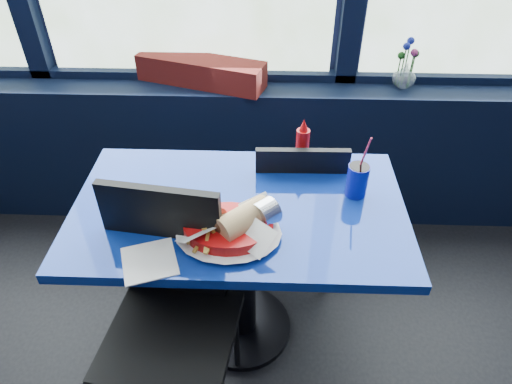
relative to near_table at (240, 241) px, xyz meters
name	(u,v)px	position (x,y,z in m)	size (l,w,h in m)	color
window_sill	(197,150)	(-0.30, 0.87, -0.17)	(5.00, 0.26, 0.80)	black
near_table	(240,241)	(0.00, 0.00, 0.00)	(1.20, 0.70, 0.75)	black
chair_near_front	(169,301)	(-0.23, -0.27, -0.02)	(0.48, 0.49, 0.95)	black
chair_near_back	(298,203)	(0.24, 0.33, -0.08)	(0.39, 0.40, 0.85)	black
planter_box	(201,71)	(-0.24, 0.89, 0.30)	(0.65, 0.16, 0.13)	maroon
flower_vase	(405,73)	(0.76, 0.88, 0.31)	(0.15, 0.15, 0.24)	silver
food_basket	(230,227)	(-0.02, -0.16, 0.22)	(0.37, 0.37, 0.11)	#B40C0C
ketchup_bottle	(302,144)	(0.24, 0.28, 0.27)	(0.05, 0.05, 0.20)	#B40C0C
soda_cup	(357,180)	(0.43, 0.08, 0.25)	(0.08, 0.08, 0.27)	#0D1495
napkin	(149,261)	(-0.26, -0.28, 0.18)	(0.17, 0.17, 0.00)	white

